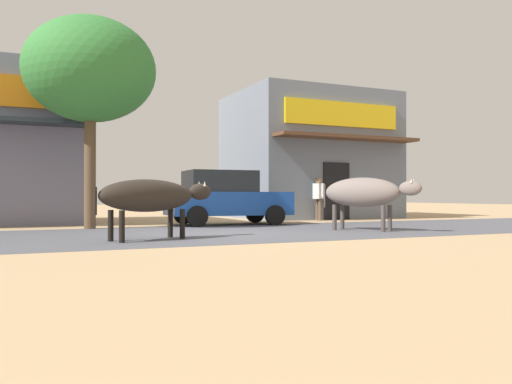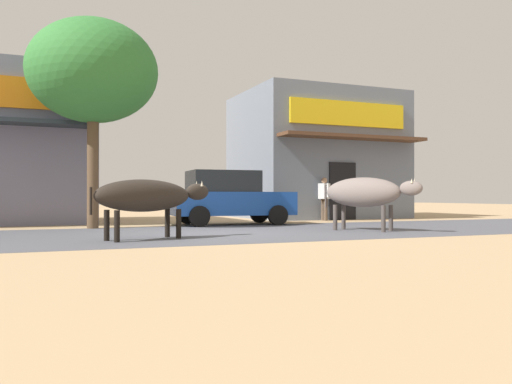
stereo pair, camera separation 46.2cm
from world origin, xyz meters
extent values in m
plane|color=tan|center=(0.00, 0.00, 0.00)|extent=(80.00, 80.00, 0.00)
cube|color=#50515A|center=(0.00, 0.00, 0.00)|extent=(72.00, 5.95, 0.00)
cube|color=slate|center=(6.62, 7.12, 2.50)|extent=(6.03, 4.90, 4.99)
cube|color=yellow|center=(6.62, 4.61, 3.89)|extent=(4.83, 0.10, 0.90)
cube|color=brown|center=(6.62, 4.22, 2.99)|extent=(5.79, 0.90, 0.12)
cube|color=black|center=(6.37, 4.64, 1.05)|extent=(1.10, 0.06, 2.10)
cylinder|color=brown|center=(-2.57, 2.94, 1.57)|extent=(0.31, 0.31, 3.13)
ellipsoid|color=#317734|center=(-2.57, 2.94, 4.27)|extent=(3.49, 3.49, 2.79)
cube|color=#18459B|center=(1.54, 3.24, 0.65)|extent=(3.77, 1.85, 0.70)
cube|color=#1E2328|center=(1.26, 3.26, 1.32)|extent=(2.11, 1.63, 0.64)
cylinder|color=black|center=(2.78, 3.99, 0.30)|extent=(0.61, 0.21, 0.60)
cylinder|color=black|center=(2.69, 2.35, 0.30)|extent=(0.61, 0.21, 0.60)
cylinder|color=black|center=(0.39, 4.13, 0.30)|extent=(0.61, 0.21, 0.60)
cylinder|color=black|center=(0.30, 2.49, 0.30)|extent=(0.61, 0.21, 0.60)
ellipsoid|color=#2C251F|center=(-1.99, -1.26, 0.89)|extent=(2.22, 1.27, 0.66)
ellipsoid|color=#2C251F|center=(-0.74, -0.85, 0.97)|extent=(0.62, 0.44, 0.36)
cone|color=beige|center=(-0.73, -0.74, 1.15)|extent=(0.06, 0.06, 0.12)
cone|color=beige|center=(-0.66, -0.93, 1.15)|extent=(0.06, 0.06, 0.12)
cylinder|color=black|center=(-1.40, -0.84, 0.31)|extent=(0.11, 0.11, 0.61)
cylinder|color=black|center=(-1.26, -1.25, 0.31)|extent=(0.11, 0.11, 0.61)
cylinder|color=black|center=(-2.72, -1.28, 0.31)|extent=(0.11, 0.11, 0.61)
cylinder|color=black|center=(-2.58, -1.69, 0.31)|extent=(0.11, 0.11, 0.61)
cylinder|color=black|center=(-3.05, -1.62, 0.79)|extent=(0.05, 0.05, 0.52)
ellipsoid|color=slate|center=(3.65, -0.67, 0.97)|extent=(1.64, 2.06, 0.75)
ellipsoid|color=slate|center=(4.31, -1.73, 1.07)|extent=(0.53, 0.62, 0.36)
cone|color=beige|center=(4.42, -1.72, 1.25)|extent=(0.06, 0.06, 0.12)
cone|color=beige|center=(4.25, -1.82, 1.25)|extent=(0.06, 0.06, 0.12)
cylinder|color=#463F3C|center=(4.20, -1.09, 0.33)|extent=(0.11, 0.11, 0.65)
cylinder|color=#463F3C|center=(3.79, -1.35, 0.33)|extent=(0.11, 0.11, 0.65)
cylinder|color=#463F3C|center=(3.51, 0.01, 0.33)|extent=(0.11, 0.11, 0.65)
cylinder|color=#463F3C|center=(3.10, -0.24, 0.33)|extent=(0.11, 0.11, 0.65)
cylinder|color=#463F3C|center=(3.10, 0.22, 0.87)|extent=(0.05, 0.05, 0.60)
cylinder|color=brown|center=(5.46, 4.49, 0.39)|extent=(0.14, 0.14, 0.77)
cylinder|color=brown|center=(5.46, 4.31, 0.39)|extent=(0.14, 0.14, 0.77)
cube|color=silver|center=(5.46, 4.40, 1.04)|extent=(0.47, 0.41, 0.55)
sphere|color=tan|center=(5.46, 4.40, 1.42)|extent=(0.21, 0.21, 0.21)
cylinder|color=silver|center=(5.46, 4.66, 1.07)|extent=(0.09, 0.09, 0.49)
cylinder|color=silver|center=(5.46, 4.14, 1.07)|extent=(0.09, 0.09, 0.49)
camera|label=1|loc=(-4.46, -11.88, 0.90)|focal=37.36mm
camera|label=2|loc=(-4.04, -12.06, 0.90)|focal=37.36mm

